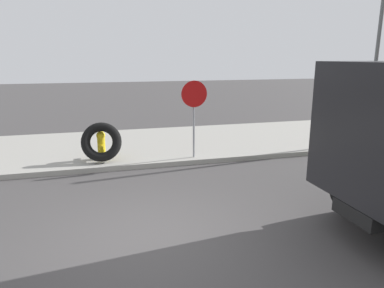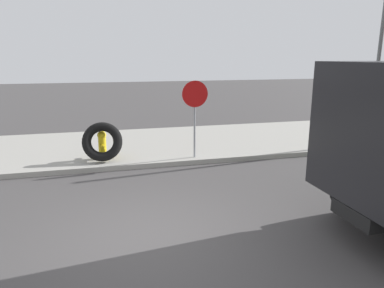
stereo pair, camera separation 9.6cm
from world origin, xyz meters
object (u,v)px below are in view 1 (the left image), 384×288
(loose_tire, at_px, (101,142))
(street_light_pole, at_px, (375,66))
(fire_hydrant, at_px, (101,144))
(stop_sign, at_px, (194,105))

(loose_tire, xyz_separation_m, street_light_pole, (8.95, -0.07, 2.04))
(street_light_pole, bearing_deg, fire_hydrant, 177.79)
(fire_hydrant, xyz_separation_m, loose_tire, (0.01, -0.28, 0.13))
(stop_sign, distance_m, street_light_pole, 6.39)
(stop_sign, bearing_deg, fire_hydrant, 168.25)
(loose_tire, distance_m, stop_sign, 2.85)
(fire_hydrant, distance_m, street_light_pole, 9.23)
(stop_sign, relative_size, street_light_pole, 0.43)
(loose_tire, bearing_deg, street_light_pole, -0.45)
(loose_tire, relative_size, street_light_pole, 0.22)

